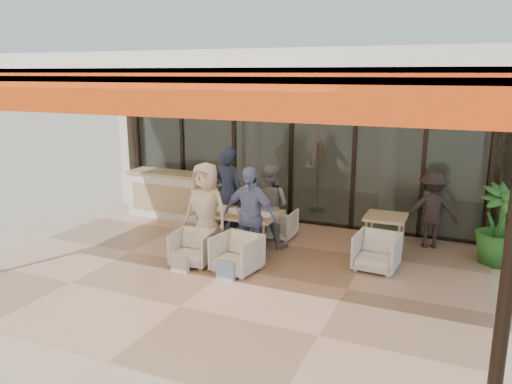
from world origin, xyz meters
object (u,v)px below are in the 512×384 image
diner_grey (269,206)px  side_chair (377,250)px  chair_near_left (192,246)px  side_table (385,222)px  diner_periwinkle (249,215)px  chair_near_right (237,252)px  potted_palm (499,225)px  dining_table (238,215)px  standing_woman (432,210)px  diner_cream (206,210)px  host_counter (169,194)px  chair_far_left (240,218)px  diner_navy (229,194)px  chair_far_right (279,222)px

diner_grey → side_chair: 2.16m
chair_near_left → side_table: bearing=23.5°
diner_periwinkle → chair_near_right: bearing=-83.3°
side_chair → potted_palm: size_ratio=0.51×
dining_table → standing_woman: 3.57m
diner_cream → side_chair: (2.92, 0.51, -0.49)m
diner_grey → potted_palm: 3.97m
diner_periwinkle → side_table: diner_periwinkle is taller
host_counter → side_table: bearing=-6.6°
chair_far_left → side_table: (2.92, -0.14, 0.32)m
diner_grey → diner_cream: (-0.84, -0.90, 0.06)m
diner_grey → dining_table: bearing=49.0°
dining_table → diner_grey: diner_grey is taller
chair_near_right → side_chair: size_ratio=1.00×
chair_near_right → diner_periwinkle: diner_periwinkle is taller
chair_near_right → diner_navy: 1.73m
diner_grey → diner_cream: 1.23m
chair_far_left → chair_near_left: chair_near_left is taller
diner_grey → host_counter: bearing=-15.3°
diner_periwinkle → potted_palm: bearing=29.2°
diner_navy → standing_woman: (3.62, 1.12, -0.19)m
host_counter → side_table: 4.95m
standing_woman → potted_palm: standing_woman is taller
diner_grey → potted_palm: diner_grey is taller
chair_far_right → standing_woman: standing_woman is taller
dining_table → diner_navy: 0.65m
chair_far_right → diner_cream: bearing=59.4°
side_table → host_counter: bearing=173.4°
side_table → potted_palm: 1.86m
side_table → standing_woman: standing_woman is taller
host_counter → diner_navy: bearing=-24.9°
chair_far_left → diner_cream: size_ratio=0.37×
chair_near_left → potted_palm: bearing=16.4°
diner_cream → potted_palm: bearing=20.2°
dining_table → chair_far_right: bearing=65.7°
diner_grey → diner_cream: bearing=49.7°
dining_table → side_table: dining_table is taller
chair_far_left → diner_navy: diner_navy is taller
dining_table → diner_periwinkle: bearing=-47.0°
chair_near_right → side_table: side_table is taller
diner_navy → chair_far_left: bearing=-76.7°
side_chair → standing_woman: size_ratio=0.48×
diner_cream → potted_palm: 5.01m
chair_far_left → potted_palm: size_ratio=0.45×
chair_far_left → chair_far_right: chair_far_right is taller
diner_grey → side_table: diner_grey is taller
dining_table → diner_periwinkle: 0.64m
diner_navy → standing_woman: size_ratio=1.26×
host_counter → standing_woman: 5.63m
host_counter → chair_far_right: (2.84, -0.43, -0.21)m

